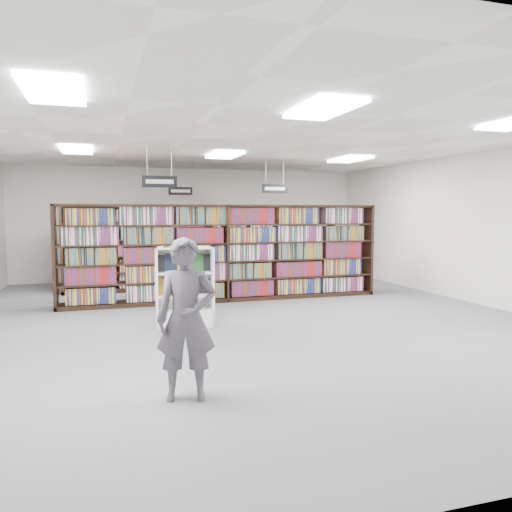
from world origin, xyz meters
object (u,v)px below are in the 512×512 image
object	(u,v)px
bookshelf_row_near	(225,253)
open_book	(180,245)
endcap_display	(185,298)
shopper	(186,319)

from	to	relation	value
bookshelf_row_near	open_book	size ratio (longest dim) A/B	11.70
endcap_display	shopper	distance (m)	3.42
shopper	bookshelf_row_near	bearing A→B (deg)	83.92
endcap_display	open_book	distance (m)	0.92
endcap_display	bookshelf_row_near	bearing A→B (deg)	65.36
bookshelf_row_near	shopper	size ratio (longest dim) A/B	4.17
bookshelf_row_near	endcap_display	distance (m)	2.58
bookshelf_row_near	shopper	world-z (taller)	bookshelf_row_near
bookshelf_row_near	shopper	xyz separation A→B (m)	(-1.76, -5.55, -0.21)
endcap_display	open_book	world-z (taller)	open_book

